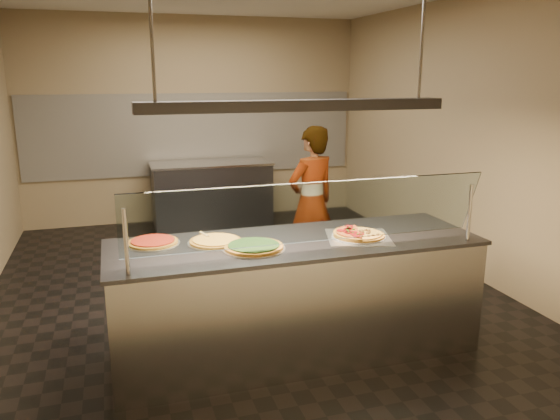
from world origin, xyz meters
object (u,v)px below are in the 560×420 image
object	(u,v)px
serving_counter	(295,297)
pizza_cheese	(215,241)
worker	(311,202)
prep_table	(212,194)
pizza_spatula	(211,235)
pizza_spinach	(254,247)
pizza_tomato	(153,242)
heat_lamp_housing	(296,105)
perforated_tray	(358,237)
sneeze_guard	(312,214)
half_pizza_pepperoni	(347,234)
half_pizza_sausage	(370,233)

from	to	relation	value
serving_counter	pizza_cheese	world-z (taller)	pizza_cheese
worker	prep_table	bearing A→B (deg)	-93.47
pizza_spatula	prep_table	world-z (taller)	pizza_spatula
pizza_spinach	worker	world-z (taller)	worker
pizza_cheese	pizza_tomato	bearing A→B (deg)	165.39
prep_table	heat_lamp_housing	bearing A→B (deg)	-90.86
pizza_cheese	pizza_tomato	xyz separation A→B (m)	(-0.45, 0.12, -0.00)
perforated_tray	prep_table	size ratio (longest dim) A/B	0.35
sneeze_guard	half_pizza_pepperoni	bearing A→B (deg)	33.96
heat_lamp_housing	prep_table	bearing A→B (deg)	89.14
pizza_cheese	heat_lamp_housing	world-z (taller)	heat_lamp_housing
serving_counter	pizza_cheese	distance (m)	0.78
perforated_tray	prep_table	distance (m)	4.11
serving_counter	prep_table	world-z (taller)	same
half_pizza_pepperoni	prep_table	size ratio (longest dim) A/B	0.25
sneeze_guard	pizza_spatula	distance (m)	0.88
sneeze_guard	pizza_spinach	xyz separation A→B (m)	(-0.36, 0.24, -0.28)
serving_counter	half_pizza_sausage	size ratio (longest dim) A/B	6.52
perforated_tray	heat_lamp_housing	size ratio (longest dim) A/B	0.26
pizza_tomato	half_pizza_pepperoni	bearing A→B (deg)	-12.32
half_pizza_pepperoni	worker	xyz separation A→B (m)	(0.33, 1.68, -0.14)
perforated_tray	half_pizza_pepperoni	world-z (taller)	half_pizza_pepperoni
perforated_tray	pizza_spinach	bearing A→B (deg)	-177.79
half_pizza_pepperoni	pizza_spatula	world-z (taller)	half_pizza_pepperoni
half_pizza_pepperoni	pizza_spinach	distance (m)	0.76
serving_counter	prep_table	distance (m)	3.98
heat_lamp_housing	half_pizza_sausage	bearing A→B (deg)	-7.40
half_pizza_pepperoni	pizza_tomato	size ratio (longest dim) A/B	1.09
serving_counter	half_pizza_pepperoni	xyz separation A→B (m)	(0.40, -0.07, 0.50)
half_pizza_pepperoni	worker	bearing A→B (deg)	78.82
pizza_cheese	pizza_spatula	size ratio (longest dim) A/B	1.87
sneeze_guard	pizza_cheese	xyz separation A→B (m)	(-0.60, 0.47, -0.28)
sneeze_guard	half_pizza_pepperoni	xyz separation A→B (m)	(0.40, 0.27, -0.26)
serving_counter	prep_table	size ratio (longest dim) A/B	1.65
half_pizza_pepperoni	pizza_spinach	size ratio (longest dim) A/B	0.94
prep_table	sneeze_guard	bearing A→B (deg)	-90.79
half_pizza_sausage	perforated_tray	bearing A→B (deg)	178.38
pizza_tomato	worker	xyz separation A→B (m)	(1.79, 1.36, -0.12)
half_pizza_sausage	prep_table	world-z (taller)	half_pizza_sausage
half_pizza_sausage	pizza_spinach	xyz separation A→B (m)	(-0.95, -0.03, -0.01)
half_pizza_pepperoni	heat_lamp_housing	bearing A→B (deg)	169.57
half_pizza_sausage	heat_lamp_housing	world-z (taller)	heat_lamp_housing
worker	serving_counter	bearing A→B (deg)	46.24
pizza_cheese	half_pizza_pepperoni	bearing A→B (deg)	-11.27
pizza_spatula	prep_table	bearing A→B (deg)	79.86
serving_counter	pizza_spatula	size ratio (longest dim) A/B	12.72
half_pizza_pepperoni	worker	size ratio (longest dim) A/B	0.27
pizza_cheese	heat_lamp_housing	xyz separation A→B (m)	(0.60, -0.13, 1.01)
pizza_spatula	heat_lamp_housing	bearing A→B (deg)	-20.75
perforated_tray	heat_lamp_housing	distance (m)	1.13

